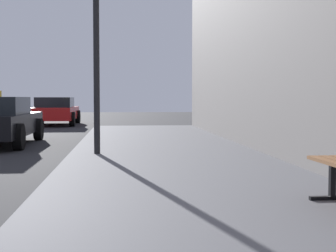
{
  "coord_description": "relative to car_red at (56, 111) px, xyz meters",
  "views": [
    {
      "loc": [
        3.03,
        -3.93,
        1.25
      ],
      "look_at": [
        3.59,
        2.1,
        0.91
      ],
      "focal_mm": 53.87,
      "sensor_mm": 36.0,
      "label": 1
    }
  ],
  "objects": [
    {
      "name": "sidewalk",
      "position": [
        3.97,
        -19.57,
        -0.57
      ],
      "size": [
        4.0,
        32.0,
        0.15
      ],
      "primitive_type": "cube",
      "color": "#5B5B60",
      "rests_on": "ground_plane"
    },
    {
      "name": "car_red",
      "position": [
        0.0,
        0.0,
        0.0
      ],
      "size": [
        1.98,
        4.49,
        1.27
      ],
      "color": "red",
      "rests_on": "ground_plane"
    }
  ]
}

